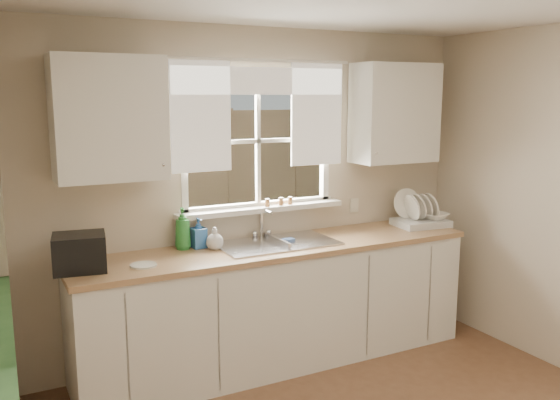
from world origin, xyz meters
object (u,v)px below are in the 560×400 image
soap_bottle_a (183,229)px  black_appliance (80,252)px  dish_rack (420,217)px  cup (82,265)px

soap_bottle_a → black_appliance: bearing=-158.4°
dish_rack → soap_bottle_a: (-2.01, 0.18, 0.08)m
dish_rack → black_appliance: 2.75m
soap_bottle_a → cup: bearing=-154.1°
cup → soap_bottle_a: bearing=39.8°
soap_bottle_a → black_appliance: size_ratio=0.95×
dish_rack → soap_bottle_a: size_ratio=1.51×
soap_bottle_a → dish_rack: bearing=1.2°
cup → black_appliance: (0.00, 0.06, 0.07)m
soap_bottle_a → black_appliance: soap_bottle_a is taller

